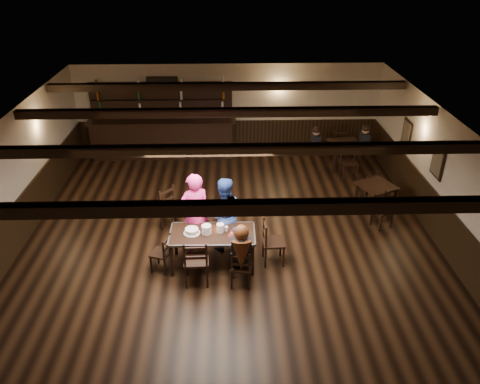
{
  "coord_description": "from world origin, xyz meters",
  "views": [
    {
      "loc": [
        -0.03,
        -8.48,
        5.8
      ],
      "look_at": [
        0.22,
        0.2,
        1.12
      ],
      "focal_mm": 35.0,
      "sensor_mm": 36.0,
      "label": 1
    }
  ],
  "objects_px": {
    "chair_near_right": "(241,266)",
    "bar_counter": "(163,133)",
    "man_blue": "(224,214)",
    "chair_near_left": "(196,260)",
    "dining_table": "(212,236)",
    "cake": "(192,231)",
    "woman_pink": "(195,214)"
  },
  "relations": [
    {
      "from": "chair_near_right",
      "to": "bar_counter",
      "type": "bearing_deg",
      "value": 108.98
    },
    {
      "from": "chair_near_right",
      "to": "man_blue",
      "type": "distance_m",
      "value": 1.38
    },
    {
      "from": "chair_near_left",
      "to": "man_blue",
      "type": "bearing_deg",
      "value": 67.15
    },
    {
      "from": "chair_near_right",
      "to": "man_blue",
      "type": "height_order",
      "value": "man_blue"
    },
    {
      "from": "man_blue",
      "to": "bar_counter",
      "type": "bearing_deg",
      "value": -77.24
    },
    {
      "from": "bar_counter",
      "to": "dining_table",
      "type": "bearing_deg",
      "value": -73.81
    },
    {
      "from": "dining_table",
      "to": "bar_counter",
      "type": "distance_m",
      "value": 5.75
    },
    {
      "from": "dining_table",
      "to": "cake",
      "type": "height_order",
      "value": "cake"
    },
    {
      "from": "dining_table",
      "to": "man_blue",
      "type": "relative_size",
      "value": 1.03
    },
    {
      "from": "chair_near_left",
      "to": "chair_near_right",
      "type": "distance_m",
      "value": 0.84
    },
    {
      "from": "dining_table",
      "to": "chair_near_right",
      "type": "distance_m",
      "value": 0.91
    },
    {
      "from": "chair_near_right",
      "to": "woman_pink",
      "type": "bearing_deg",
      "value": 126.43
    },
    {
      "from": "chair_near_right",
      "to": "cake",
      "type": "distance_m",
      "value": 1.22
    },
    {
      "from": "dining_table",
      "to": "chair_near_right",
      "type": "height_order",
      "value": "chair_near_right"
    },
    {
      "from": "chair_near_right",
      "to": "dining_table",
      "type": "bearing_deg",
      "value": 127.36
    },
    {
      "from": "chair_near_left",
      "to": "bar_counter",
      "type": "distance_m",
      "value": 6.29
    },
    {
      "from": "cake",
      "to": "chair_near_left",
      "type": "bearing_deg",
      "value": -80.38
    },
    {
      "from": "man_blue",
      "to": "cake",
      "type": "distance_m",
      "value": 0.85
    },
    {
      "from": "cake",
      "to": "bar_counter",
      "type": "relative_size",
      "value": 0.08
    },
    {
      "from": "dining_table",
      "to": "chair_near_left",
      "type": "height_order",
      "value": "chair_near_left"
    },
    {
      "from": "man_blue",
      "to": "cake",
      "type": "height_order",
      "value": "man_blue"
    },
    {
      "from": "chair_near_left",
      "to": "woman_pink",
      "type": "height_order",
      "value": "woman_pink"
    },
    {
      "from": "man_blue",
      "to": "cake",
      "type": "xyz_separation_m",
      "value": [
        -0.62,
        -0.58,
        -0.02
      ]
    },
    {
      "from": "dining_table",
      "to": "woman_pink",
      "type": "distance_m",
      "value": 0.67
    },
    {
      "from": "woman_pink",
      "to": "cake",
      "type": "distance_m",
      "value": 0.51
    },
    {
      "from": "woman_pink",
      "to": "bar_counter",
      "type": "xyz_separation_m",
      "value": [
        -1.24,
        5.01,
        -0.17
      ]
    },
    {
      "from": "cake",
      "to": "dining_table",
      "type": "bearing_deg",
      "value": -1.61
    },
    {
      "from": "chair_near_right",
      "to": "cake",
      "type": "relative_size",
      "value": 2.49
    },
    {
      "from": "chair_near_left",
      "to": "man_blue",
      "type": "height_order",
      "value": "man_blue"
    },
    {
      "from": "dining_table",
      "to": "cake",
      "type": "distance_m",
      "value": 0.42
    },
    {
      "from": "chair_near_right",
      "to": "man_blue",
      "type": "relative_size",
      "value": 0.5
    },
    {
      "from": "woman_pink",
      "to": "man_blue",
      "type": "height_order",
      "value": "woman_pink"
    }
  ]
}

